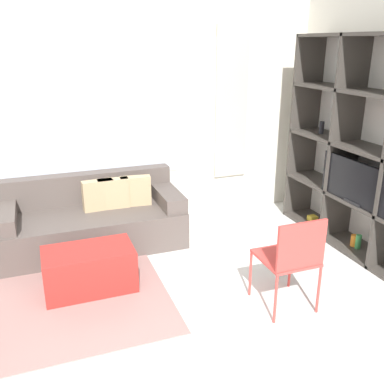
{
  "coord_description": "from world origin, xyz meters",
  "views": [
    {
      "loc": [
        -0.7,
        -1.85,
        2.19
      ],
      "look_at": [
        0.62,
        1.73,
        0.85
      ],
      "focal_mm": 40.0,
      "sensor_mm": 36.0,
      "label": 1
    }
  ],
  "objects_px": {
    "couch_main": "(92,220)",
    "ottoman": "(89,269)",
    "shelving_unit": "(373,151)",
    "folding_chair": "(292,255)"
  },
  "relations": [
    {
      "from": "shelving_unit",
      "to": "couch_main",
      "type": "bearing_deg",
      "value": 157.32
    },
    {
      "from": "couch_main",
      "to": "folding_chair",
      "type": "xyz_separation_m",
      "value": [
        1.39,
        -1.86,
        0.22
      ]
    },
    {
      "from": "couch_main",
      "to": "ottoman",
      "type": "bearing_deg",
      "value": -99.88
    },
    {
      "from": "shelving_unit",
      "to": "couch_main",
      "type": "relative_size",
      "value": 1.19
    },
    {
      "from": "ottoman",
      "to": "folding_chair",
      "type": "distance_m",
      "value": 1.83
    },
    {
      "from": "couch_main",
      "to": "ottoman",
      "type": "relative_size",
      "value": 2.45
    },
    {
      "from": "couch_main",
      "to": "folding_chair",
      "type": "distance_m",
      "value": 2.33
    },
    {
      "from": "couch_main",
      "to": "ottoman",
      "type": "distance_m",
      "value": 0.96
    },
    {
      "from": "shelving_unit",
      "to": "folding_chair",
      "type": "xyz_separation_m",
      "value": [
        -1.38,
        -0.7,
        -0.61
      ]
    },
    {
      "from": "couch_main",
      "to": "ottoman",
      "type": "height_order",
      "value": "couch_main"
    }
  ]
}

